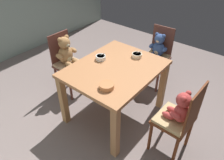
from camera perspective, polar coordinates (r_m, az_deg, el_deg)
The scene contains 8 objects.
ground_plane at distance 3.04m, azimuth 0.74°, elevation -8.92°, with size 5.20×5.20×0.04m.
dining_table at distance 2.62m, azimuth 0.85°, elevation 1.16°, with size 1.14×0.93×0.75m.
teddy_chair_near_right at distance 3.36m, azimuth 11.98°, elevation 7.35°, with size 0.41×0.38×0.91m.
teddy_chair_far_center at distance 3.16m, azimuth -11.93°, elevation 6.07°, with size 0.38×0.38×0.92m.
teddy_chair_near_front at distance 2.32m, azimuth 17.40°, elevation -8.71°, with size 0.41×0.38×0.95m.
porridge_bowl_cream_near_right at distance 2.77m, azimuth 6.64°, elevation 6.58°, with size 0.13×0.14×0.11m.
porridge_bowl_white_far_center at distance 2.70m, azimuth -2.99°, elevation 6.00°, with size 0.13×0.13×0.12m.
porridge_bowl_terracotta_near_left at distance 2.22m, azimuth -1.43°, elevation -1.57°, with size 0.16×0.16×0.05m.
Camera 1 is at (-1.70, -1.32, 2.14)m, focal length 34.42 mm.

